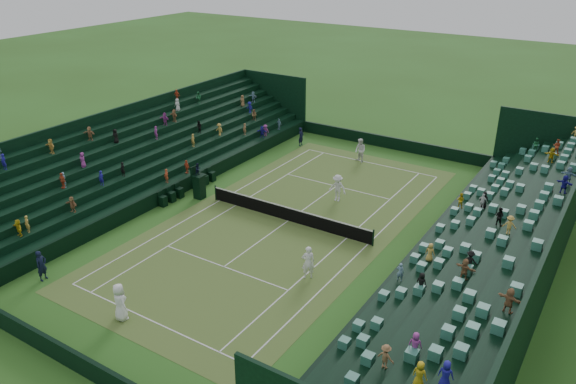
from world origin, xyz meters
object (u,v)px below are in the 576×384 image
Objects in this scene: umpire_chair at (199,183)px; player_far_east at (337,188)px; player_near_west at (120,302)px; player_far_west at (360,151)px; tennis_net at (288,214)px; player_near_east at (308,262)px.

umpire_chair is 9.34m from player_far_east.
player_near_west is 24.16m from player_far_west.
umpire_chair reaches higher than player_near_west.
player_far_east is (1.16, 4.32, 0.41)m from tennis_net.
player_far_west is at bearing 93.54° from tennis_net.
player_near_west is (-1.16, -12.49, 0.41)m from tennis_net.
tennis_net is 4.62× the size of umpire_chair.
player_near_east is at bearing -108.48° from player_near_west.
umpire_chair is at bearing -47.39° from player_near_west.
tennis_net is 4.50m from player_far_east.
player_far_west is (0.44, 24.15, 0.02)m from player_near_west.
tennis_net is at bearing 2.74° from umpire_chair.
player_near_west reaches higher than player_near_east.
umpire_chair is at bearing -153.93° from player_far_east.
player_far_west reaches higher than player_near_west.
umpire_chair is 13.46m from player_near_west.
player_near_east is 17.26m from player_far_west.
umpire_chair reaches higher than player_far_west.
player_near_east is at bearing -21.82° from umpire_chair.
player_far_west is at bearing 62.61° from umpire_chair.
tennis_net is 6.09× the size of player_far_west.
player_far_west is (-5.06, 16.50, 0.03)m from player_near_east.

